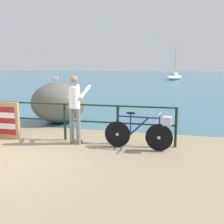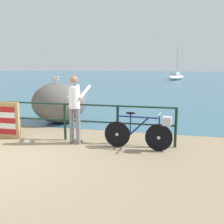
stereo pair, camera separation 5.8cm
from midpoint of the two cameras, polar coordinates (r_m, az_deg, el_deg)
ground_plane at (r=25.07m, az=4.81°, el=5.26°), size 120.00×120.00×0.10m
sea_surface at (r=52.99m, az=9.33°, el=7.74°), size 120.00×90.00×0.01m
promenade_railing at (r=7.64m, az=-15.57°, el=-0.82°), size 7.51×0.07×1.02m
bicycle at (r=6.44m, az=6.69°, el=-4.11°), size 1.70×0.48×0.92m
person_at_railing at (r=6.84m, az=-8.28°, el=1.21°), size 0.54×0.67×1.78m
folded_deckchair_stack at (r=7.95m, az=-22.34°, el=-1.68°), size 0.84×0.10×1.04m
breakwater_boulder_main at (r=9.63m, az=-11.76°, el=1.99°), size 1.96×1.76×1.43m
seagull at (r=9.50m, az=-12.52°, el=7.04°), size 0.34×0.17×0.23m
sailboat at (r=39.18m, az=13.35°, el=7.45°), size 2.98×4.55×4.90m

